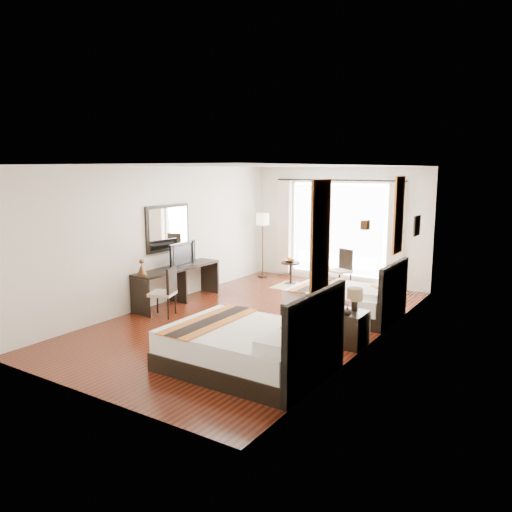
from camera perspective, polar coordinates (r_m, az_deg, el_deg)
The scene contains 29 objects.
floor at distance 9.32m, azimuth -0.10°, elevation -7.25°, with size 4.50×7.50×0.01m, color #3A0A0B.
ceiling at distance 8.90m, azimuth -0.11°, elevation 10.21°, with size 4.50×7.50×0.02m, color white.
wall_headboard at distance 8.03m, azimuth 13.50°, elevation -0.01°, with size 0.01×7.50×2.80m, color silver.
wall_desk at distance 10.38m, azimuth -10.59°, elevation 2.31°, with size 0.01×7.50×2.80m, color silver.
wall_window at distance 12.29m, azimuth 9.41°, elevation 3.51°, with size 4.50×0.01×2.80m, color silver.
wall_entry at distance 6.25m, azimuth -19.08°, elevation -3.08°, with size 4.50×0.01×2.80m, color silver.
window_glass at distance 12.29m, azimuth 9.37°, elevation 3.04°, with size 2.40×0.02×2.20m, color white.
sheer_curtain at distance 12.23m, azimuth 9.26°, elevation 3.01°, with size 2.30×0.02×2.10m, color white.
drape_left at distance 12.84m, azimuth 3.23°, elevation 3.36°, with size 0.35×0.14×2.35m, color beige.
drape_right at distance 11.70m, azimuth 15.70°, elevation 2.36°, with size 0.35×0.14×2.35m, color beige.
art_panel_near at distance 6.12m, azimuth 7.38°, elevation 2.37°, with size 0.03×0.50×1.35m, color maroon.
art_panel_far at distance 9.06m, azimuth 16.00°, elevation 4.50°, with size 0.03×0.50×1.35m, color maroon.
wall_sconce at distance 7.64m, azimuth 12.39°, elevation 3.49°, with size 0.10×0.14×0.14m, color #482D19.
mirror_frame at distance 10.43m, azimuth -10.04°, elevation 3.19°, with size 0.04×1.25×0.95m, color black.
mirror_glass at distance 10.42m, azimuth -9.94°, elevation 3.19°, with size 0.01×1.12×0.82m, color white.
bed_near at distance 7.00m, azimuth -0.60°, elevation -10.34°, with size 2.19×1.71×1.24m.
bed_far at distance 9.65m, azimuth 10.36°, elevation -5.01°, with size 1.96×1.53×1.10m.
nightstand at distance 8.05m, azimuth 10.74°, elevation -8.17°, with size 0.45×0.56×0.54m, color black.
table_lamp at distance 8.02m, azimuth 11.23°, elevation -4.52°, with size 0.25×0.25×0.40m.
vase at distance 7.80m, azimuth 10.40°, elevation -6.41°, with size 0.14×0.14×0.15m, color black.
console_desk at distance 10.48m, azimuth -8.92°, elevation -3.25°, with size 0.50×2.20×0.76m, color black.
television at distance 10.38m, azimuth -8.78°, elevation 0.18°, with size 0.89×0.12×0.51m, color black.
bronze_figurine at distance 9.67m, azimuth -12.93°, elevation -1.38°, with size 0.18×0.18×0.28m, color #482D19, non-canonical shape.
desk_chair at distance 9.58m, azimuth -10.51°, elevation -5.12°, with size 0.56×0.56×0.94m.
floor_lamp at distance 12.65m, azimuth 0.77°, elevation 3.74°, with size 0.33×0.33×1.64m.
side_table at distance 12.07m, azimuth 3.97°, elevation -1.95°, with size 0.46×0.46×0.53m, color black.
fruit_bowl at distance 12.00m, azimuth 3.89°, elevation -0.57°, with size 0.24×0.24×0.06m, color #452F18.
window_chair at distance 11.68m, azimuth 9.58°, elevation -2.39°, with size 0.56×0.56×0.93m.
jute_rug at distance 11.76m, azimuth 5.25°, elevation -3.59°, with size 1.28×0.87×0.01m, color tan.
Camera 1 is at (4.82, -7.48, 2.75)m, focal length 35.00 mm.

